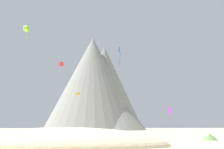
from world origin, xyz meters
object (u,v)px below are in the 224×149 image
object	(u,v)px
bush_mid_center	(21,136)
bush_low_patch	(36,140)
kite_blue_mid	(119,53)
bush_near_left	(210,137)
kite_lime_high	(26,29)
kite_violet_low	(170,110)
kite_red_mid	(61,64)
kite_gold_low	(78,94)
rock_massif	(99,87)

from	to	relation	value
bush_mid_center	bush_low_patch	distance (m)	17.61
bush_low_patch	kite_blue_mid	world-z (taller)	kite_blue_mid
bush_near_left	kite_lime_high	distance (m)	64.18
kite_lime_high	kite_violet_low	xyz separation A→B (m)	(45.99, 2.34, -24.36)
bush_near_left	kite_blue_mid	bearing A→B (deg)	129.56
bush_low_patch	kite_red_mid	size ratio (longest dim) A/B	0.82
bush_near_left	kite_violet_low	xyz separation A→B (m)	(10.98, 46.40, 6.52)
bush_mid_center	bush_low_patch	xyz separation A→B (m)	(4.14, -17.12, 0.02)
kite_violet_low	kite_red_mid	bearing A→B (deg)	105.57
bush_low_patch	kite_lime_high	size ratio (longest dim) A/B	0.55
kite_gold_low	kite_red_mid	world-z (taller)	kite_red_mid
rock_massif	kite_red_mid	bearing A→B (deg)	-102.85
bush_mid_center	bush_near_left	world-z (taller)	bush_near_left
kite_gold_low	kite_red_mid	distance (m)	15.90
kite_lime_high	rock_massif	bearing A→B (deg)	-89.88
bush_near_left	kite_red_mid	size ratio (longest dim) A/B	0.79
bush_near_left	rock_massif	bearing A→B (deg)	93.31
kite_violet_low	kite_blue_mid	bearing A→B (deg)	128.81
bush_mid_center	bush_near_left	distance (m)	31.60
kite_lime_high	kite_gold_low	bearing A→B (deg)	-170.82
bush_near_left	rock_massif	world-z (taller)	rock_massif
kite_violet_low	bush_low_patch	bearing A→B (deg)	129.21
rock_massif	kite_lime_high	xyz separation A→B (m)	(-29.06, -58.86, 9.87)
kite_blue_mid	kite_violet_low	size ratio (longest dim) A/B	0.73
kite_lime_high	kite_violet_low	bearing A→B (deg)	-150.68
rock_massif	kite_blue_mid	world-z (taller)	rock_massif
kite_violet_low	kite_gold_low	bearing A→B (deg)	87.41
bush_low_patch	kite_lime_high	xyz separation A→B (m)	(-9.28, 50.83, 30.90)
bush_near_left	kite_blue_mid	distance (m)	24.70
kite_lime_high	bush_near_left	bearing A→B (deg)	154.87
kite_gold_low	kite_violet_low	size ratio (longest dim) A/B	0.21
bush_low_patch	kite_violet_low	bearing A→B (deg)	55.38
bush_mid_center	kite_red_mid	size ratio (longest dim) A/B	0.33
rock_massif	kite_violet_low	distance (m)	60.75
bush_low_patch	rock_massif	xyz separation A→B (m)	(19.78, 109.69, 21.04)
bush_low_patch	kite_gold_low	bearing A→B (deg)	81.80
kite_gold_low	kite_blue_mid	bearing A→B (deg)	140.10
bush_low_patch	kite_blue_mid	bearing A→B (deg)	56.02
kite_gold_low	kite_violet_low	xyz separation A→B (m)	(30.10, 7.27, -4.10)
bush_mid_center	kite_blue_mid	distance (m)	24.96
bush_mid_center	bush_near_left	xyz separation A→B (m)	(29.87, -10.33, 0.04)
bush_low_patch	rock_massif	size ratio (longest dim) A/B	0.04
kite_gold_low	kite_blue_mid	size ratio (longest dim) A/B	0.29
rock_massif	kite_violet_low	world-z (taller)	rock_massif
kite_blue_mid	kite_gold_low	bearing A→B (deg)	95.74
bush_low_patch	rock_massif	distance (m)	113.43
rock_massif	kite_blue_mid	distance (m)	89.10
bush_near_left	kite_gold_low	world-z (taller)	kite_gold_low
bush_near_left	kite_red_mid	xyz separation A→B (m)	(-23.73, 24.92, 16.06)
kite_blue_mid	bush_mid_center	bearing A→B (deg)	-179.19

